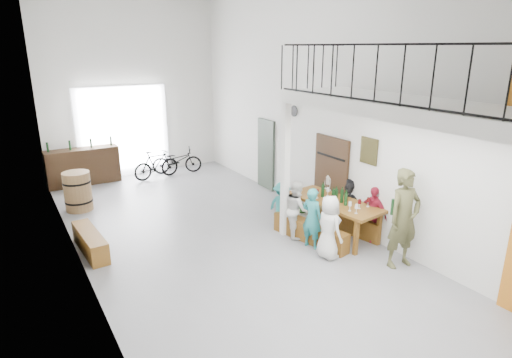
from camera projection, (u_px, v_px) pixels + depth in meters
floor at (222, 240)px, 9.13m from camera, size 12.00×12.00×0.00m
room_walls at (217, 68)px, 8.08m from camera, size 12.00×12.00×12.00m
gateway_portal at (124, 132)px, 13.37m from camera, size 2.80×0.08×2.80m
right_wall_decor at (385, 164)px, 8.42m from camera, size 0.07×8.28×5.07m
balcony at (421, 113)px, 6.68m from camera, size 1.52×5.62×4.00m
tasting_table at (334, 204)px, 9.18m from camera, size 1.13×2.23×0.79m
bench_inner at (310, 232)px, 9.01m from camera, size 0.66×1.86×0.42m
bench_wall at (344, 221)px, 9.56m from camera, size 0.60×1.93×0.44m
tableware at (337, 197)px, 8.99m from camera, size 0.82×1.52×0.35m
side_bench at (90, 242)px, 8.53m from camera, size 0.43×1.56×0.43m
oak_barrel at (78, 191)px, 10.67m from camera, size 0.67×0.67×0.99m
serving_counter at (83, 166)px, 12.72m from camera, size 2.05×0.59×1.08m
counter_bottles at (80, 144)px, 12.51m from camera, size 1.81×0.13×0.28m
guest_left_a at (329, 227)px, 8.20m from camera, size 0.42×0.63×1.27m
guest_left_b at (312, 218)px, 8.63m from camera, size 0.42×0.53×1.28m
guest_left_c at (296, 209)px, 9.14m from camera, size 0.67×0.74×1.26m
guest_left_d at (282, 205)px, 9.59m from camera, size 0.55×0.77×1.08m
guest_right_a at (373, 214)px, 8.95m from camera, size 0.36×0.73×1.20m
guest_right_b at (350, 203)px, 9.60m from camera, size 0.66×1.15×1.18m
guest_right_c at (330, 196)px, 10.14m from camera, size 0.38×0.56×1.10m
host_standing at (404, 219)px, 7.81m from camera, size 0.73×0.52×1.88m
potted_plant at (302, 203)px, 10.61m from camera, size 0.46×0.41×0.45m
bicycle_near at (177, 161)px, 13.86m from camera, size 1.67×1.02×0.83m
bicycle_far at (156, 165)px, 13.27m from camera, size 1.52×0.61×0.89m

